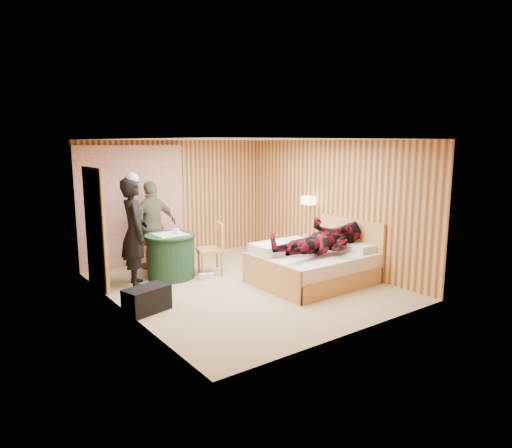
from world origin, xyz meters
TOP-DOWN VIEW (x-y plane):
  - floor at (0.00, 0.00)m, footprint 4.20×5.00m
  - ceiling at (0.00, 0.00)m, footprint 4.20×5.00m
  - wall_back at (0.00, 2.50)m, footprint 4.20×0.02m
  - wall_left at (-2.10, 0.00)m, footprint 0.02×5.00m
  - wall_right at (2.10, 0.00)m, footprint 0.02×5.00m
  - curtain at (-1.00, 2.43)m, footprint 2.20×0.08m
  - doorway at (-2.06, 1.40)m, footprint 0.06×0.90m
  - wall_lamp at (1.92, 0.45)m, footprint 0.26×0.24m
  - bed at (1.13, -0.56)m, footprint 1.98×1.53m
  - nightstand at (1.88, 0.35)m, footprint 0.38×0.52m
  - round_table at (-0.79, 1.17)m, footprint 0.92×0.92m
  - chair_far at (-0.78, 1.89)m, footprint 0.51×0.51m
  - chair_near at (-0.04, 0.89)m, footprint 0.56×0.56m
  - duffel_bag at (-1.85, -0.21)m, footprint 0.73×0.50m
  - sneaker_left at (-0.35, 0.65)m, footprint 0.29×0.21m
  - sneaker_right at (0.00, 0.84)m, footprint 0.27×0.18m
  - woman_standing at (-1.49, 1.10)m, footprint 0.58×0.76m
  - man_at_table at (-0.79, 1.94)m, footprint 1.04×0.51m
  - man_on_bed at (1.15, -0.79)m, footprint 0.86×0.67m
  - book_lower at (1.88, 0.30)m, footprint 0.20×0.25m
  - book_upper at (1.88, 0.30)m, footprint 0.27×0.28m
  - cup_nightstand at (1.88, 0.48)m, footprint 0.12×0.12m
  - cup_table at (-0.69, 1.12)m, footprint 0.16×0.16m

SIDE VIEW (x-z plane):
  - floor at x=0.00m, z-range -0.01..0.01m
  - sneaker_right at x=0.00m, z-range 0.00..0.11m
  - sneaker_left at x=-0.35m, z-range 0.00..0.12m
  - duffel_bag at x=-1.85m, z-range 0.00..0.37m
  - nightstand at x=1.88m, z-range 0.01..0.51m
  - bed at x=1.13m, z-range -0.22..0.83m
  - round_table at x=-0.79m, z-range 0.00..0.82m
  - book_lower at x=1.88m, z-range 0.50..0.52m
  - book_upper at x=1.88m, z-range 0.52..0.54m
  - chair_far at x=-0.78m, z-range 0.07..1.00m
  - cup_nightstand at x=1.88m, z-range 0.50..0.59m
  - chair_near at x=-0.04m, z-range 0.08..1.06m
  - man_at_table at x=-0.79m, z-range 0.00..1.72m
  - cup_table at x=-0.69m, z-range 0.82..0.91m
  - woman_standing at x=-1.49m, z-range 0.00..1.88m
  - man_on_bed at x=1.15m, z-range 0.07..1.84m
  - doorway at x=-2.06m, z-range 0.00..2.05m
  - curtain at x=-1.00m, z-range 0.00..2.40m
  - wall_back at x=0.00m, z-range 0.00..2.50m
  - wall_left at x=-2.10m, z-range 0.00..2.50m
  - wall_right at x=2.10m, z-range 0.00..2.50m
  - wall_lamp at x=1.92m, z-range 1.22..1.38m
  - ceiling at x=0.00m, z-range 2.50..2.50m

